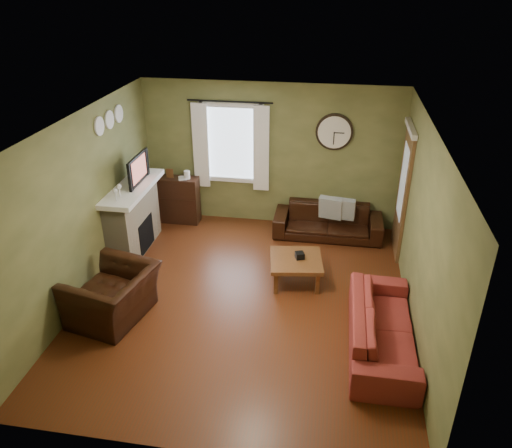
% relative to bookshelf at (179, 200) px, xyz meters
% --- Properties ---
extents(floor, '(4.60, 5.20, 0.00)m').
position_rel_bookshelf_xyz_m(floor, '(1.67, -2.30, -0.44)').
color(floor, '#4F2310').
rests_on(floor, ground).
extents(ceiling, '(4.60, 5.20, 0.00)m').
position_rel_bookshelf_xyz_m(ceiling, '(1.67, -2.30, 2.16)').
color(ceiling, white).
rests_on(ceiling, ground).
extents(wall_left, '(0.00, 5.20, 2.60)m').
position_rel_bookshelf_xyz_m(wall_left, '(-0.63, -2.30, 0.86)').
color(wall_left, olive).
rests_on(wall_left, ground).
extents(wall_right, '(0.00, 5.20, 2.60)m').
position_rel_bookshelf_xyz_m(wall_right, '(3.97, -2.30, 0.86)').
color(wall_right, olive).
rests_on(wall_right, ground).
extents(wall_back, '(4.60, 0.00, 2.60)m').
position_rel_bookshelf_xyz_m(wall_back, '(1.67, 0.30, 0.86)').
color(wall_back, olive).
rests_on(wall_back, ground).
extents(wall_front, '(4.60, 0.00, 2.60)m').
position_rel_bookshelf_xyz_m(wall_front, '(1.67, -4.90, 0.86)').
color(wall_front, olive).
rests_on(wall_front, ground).
extents(fireplace, '(0.40, 1.40, 1.10)m').
position_rel_bookshelf_xyz_m(fireplace, '(-0.43, -1.15, 0.11)').
color(fireplace, tan).
rests_on(fireplace, floor).
extents(firebox, '(0.04, 0.60, 0.55)m').
position_rel_bookshelf_xyz_m(firebox, '(-0.24, -1.15, -0.14)').
color(firebox, black).
rests_on(firebox, fireplace).
extents(mantel, '(0.58, 1.60, 0.08)m').
position_rel_bookshelf_xyz_m(mantel, '(-0.40, -1.15, 0.70)').
color(mantel, white).
rests_on(mantel, fireplace).
extents(tv, '(0.08, 0.60, 0.35)m').
position_rel_bookshelf_xyz_m(tv, '(-0.38, -1.00, 0.91)').
color(tv, black).
rests_on(tv, mantel).
extents(tv_screen, '(0.02, 0.62, 0.36)m').
position_rel_bookshelf_xyz_m(tv_screen, '(-0.30, -1.00, 0.97)').
color(tv_screen, '#994C3F').
rests_on(tv_screen, mantel).
extents(medallion_left, '(0.28, 0.28, 0.03)m').
position_rel_bookshelf_xyz_m(medallion_left, '(-0.61, -1.50, 1.81)').
color(medallion_left, white).
rests_on(medallion_left, wall_left).
extents(medallion_mid, '(0.28, 0.28, 0.03)m').
position_rel_bookshelf_xyz_m(medallion_mid, '(-0.61, -1.15, 1.81)').
color(medallion_mid, white).
rests_on(medallion_mid, wall_left).
extents(medallion_right, '(0.28, 0.28, 0.03)m').
position_rel_bookshelf_xyz_m(medallion_right, '(-0.61, -0.80, 1.81)').
color(medallion_right, white).
rests_on(medallion_right, wall_left).
extents(window_pane, '(1.00, 0.02, 1.30)m').
position_rel_bookshelf_xyz_m(window_pane, '(0.97, 0.28, 1.06)').
color(window_pane, silver).
rests_on(window_pane, wall_back).
extents(curtain_rod, '(0.03, 0.03, 1.50)m').
position_rel_bookshelf_xyz_m(curtain_rod, '(0.97, 0.18, 1.83)').
color(curtain_rod, black).
rests_on(curtain_rod, wall_back).
extents(curtain_left, '(0.28, 0.04, 1.55)m').
position_rel_bookshelf_xyz_m(curtain_left, '(0.42, 0.18, 1.01)').
color(curtain_left, white).
rests_on(curtain_left, wall_back).
extents(curtain_right, '(0.28, 0.04, 1.55)m').
position_rel_bookshelf_xyz_m(curtain_right, '(1.52, 0.18, 1.01)').
color(curtain_right, white).
rests_on(curtain_right, wall_back).
extents(wall_clock, '(0.64, 0.06, 0.64)m').
position_rel_bookshelf_xyz_m(wall_clock, '(2.77, 0.25, 1.36)').
color(wall_clock, white).
rests_on(wall_clock, wall_back).
extents(door, '(0.05, 0.90, 2.10)m').
position_rel_bookshelf_xyz_m(door, '(3.94, -0.45, 0.61)').
color(door, brown).
rests_on(door, floor).
extents(bookshelf, '(0.74, 0.31, 0.88)m').
position_rel_bookshelf_xyz_m(bookshelf, '(0.00, 0.00, 0.00)').
color(bookshelf, black).
rests_on(bookshelf, floor).
extents(book, '(0.22, 0.25, 0.02)m').
position_rel_bookshelf_xyz_m(book, '(0.04, -0.05, 0.52)').
color(book, brown).
rests_on(book, bookshelf).
extents(sofa_brown, '(1.90, 0.74, 0.55)m').
position_rel_bookshelf_xyz_m(sofa_brown, '(2.78, -0.12, -0.16)').
color(sofa_brown, black).
rests_on(sofa_brown, floor).
extents(pillow_left, '(0.40, 0.18, 0.39)m').
position_rel_bookshelf_xyz_m(pillow_left, '(3.03, -0.13, 0.11)').
color(pillow_left, '#91999C').
rests_on(pillow_left, sofa_brown).
extents(pillow_right, '(0.42, 0.21, 0.41)m').
position_rel_bookshelf_xyz_m(pillow_right, '(2.81, -0.12, 0.11)').
color(pillow_right, '#91999C').
rests_on(pillow_right, sofa_brown).
extents(sofa_red, '(0.79, 2.02, 0.59)m').
position_rel_bookshelf_xyz_m(sofa_red, '(3.56, -2.98, -0.14)').
color(sofa_red, maroon).
rests_on(sofa_red, floor).
extents(armchair, '(1.18, 1.29, 0.72)m').
position_rel_bookshelf_xyz_m(armchair, '(-0.02, -2.97, -0.08)').
color(armchair, black).
rests_on(armchair, floor).
extents(coffee_table, '(0.87, 0.87, 0.41)m').
position_rel_bookshelf_xyz_m(coffee_table, '(2.35, -1.71, -0.24)').
color(coffee_table, brown).
rests_on(coffee_table, floor).
extents(tissue_box, '(0.16, 0.16, 0.10)m').
position_rel_bookshelf_xyz_m(tissue_box, '(2.40, -1.68, -0.04)').
color(tissue_box, black).
rests_on(tissue_box, coffee_table).
extents(wine_glass_a, '(0.07, 0.07, 0.20)m').
position_rel_bookshelf_xyz_m(wine_glass_a, '(-0.38, -1.75, 0.84)').
color(wine_glass_a, white).
rests_on(wine_glass_a, mantel).
extents(wine_glass_b, '(0.07, 0.07, 0.21)m').
position_rel_bookshelf_xyz_m(wine_glass_b, '(-0.38, -1.61, 0.85)').
color(wine_glass_b, white).
rests_on(wine_glass_b, mantel).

